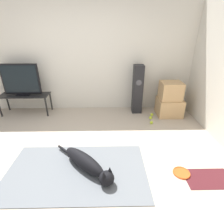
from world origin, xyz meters
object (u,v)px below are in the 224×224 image
at_px(dog, 87,164).
at_px(tennis_ball_near_speaker, 151,123).
at_px(floor_speaker, 138,90).
at_px(cardboard_box_lower, 169,107).
at_px(frisbee, 181,173).
at_px(tennis_ball_by_boxes, 152,115).
at_px(tv_stand, 25,97).
at_px(cardboard_box_upper, 171,91).
at_px(tv, 21,80).
at_px(tennis_ball_loose_on_carpet, 150,118).

xyz_separation_m(dog, tennis_ball_near_speaker, (1.21, 1.33, -0.10)).
bearing_deg(floor_speaker, cardboard_box_lower, -14.09).
relative_size(frisbee, tennis_ball_by_boxes, 3.58).
xyz_separation_m(tv_stand, tennis_ball_near_speaker, (2.85, -0.60, -0.37)).
bearing_deg(frisbee, floor_speaker, 99.76).
relative_size(cardboard_box_upper, tennis_ball_by_boxes, 6.94).
relative_size(dog, tv, 1.11).
distance_m(cardboard_box_upper, tv_stand, 3.33).
xyz_separation_m(frisbee, tennis_ball_near_speaker, (-0.11, 1.41, 0.02)).
height_order(frisbee, cardboard_box_upper, cardboard_box_upper).
bearing_deg(cardboard_box_lower, tennis_ball_by_boxes, -171.66).
xyz_separation_m(cardboard_box_upper, tennis_ball_near_speaker, (-0.48, -0.44, -0.56)).
height_order(tv, tennis_ball_loose_on_carpet, tv).
relative_size(dog, tennis_ball_by_boxes, 13.91).
xyz_separation_m(tv, tennis_ball_near_speaker, (2.85, -0.60, -0.77)).
height_order(dog, tv_stand, tv_stand).
bearing_deg(tennis_ball_by_boxes, tennis_ball_loose_on_carpet, -113.09).
bearing_deg(tv_stand, tv, 90.00).
distance_m(tv, tennis_ball_loose_on_carpet, 3.00).
bearing_deg(cardboard_box_lower, dog, -134.09).
bearing_deg(cardboard_box_upper, tv_stand, 177.32).
relative_size(dog, tv_stand, 0.83).
distance_m(cardboard_box_upper, floor_speaker, 0.73).
height_order(tv_stand, tennis_ball_near_speaker, tv_stand).
bearing_deg(tennis_ball_near_speaker, tennis_ball_by_boxes, 75.75).
xyz_separation_m(floor_speaker, tv, (-2.61, -0.02, 0.25)).
relative_size(cardboard_box_upper, tv_stand, 0.41).
bearing_deg(cardboard_box_upper, frisbee, -101.17).
relative_size(frisbee, tv_stand, 0.21).
distance_m(tv_stand, tennis_ball_by_boxes, 2.97).
relative_size(tv_stand, tennis_ball_loose_on_carpet, 16.84).
xyz_separation_m(dog, cardboard_box_lower, (1.70, 1.76, 0.07)).
relative_size(cardboard_box_upper, floor_speaker, 0.41).
bearing_deg(tennis_ball_near_speaker, cardboard_box_lower, 41.29).
distance_m(cardboard_box_lower, tv, 3.40).
bearing_deg(tv, floor_speaker, 0.36).
height_order(floor_speaker, tennis_ball_near_speaker, floor_speaker).
relative_size(tv, tennis_ball_by_boxes, 12.49).
relative_size(cardboard_box_upper, tv, 0.56).
bearing_deg(floor_speaker, tennis_ball_by_boxes, -36.12).
relative_size(tennis_ball_near_speaker, tennis_ball_loose_on_carpet, 1.00).
relative_size(tv, tennis_ball_near_speaker, 12.49).
xyz_separation_m(tv, tennis_ball_by_boxes, (2.94, -0.22, -0.77)).
bearing_deg(dog, cardboard_box_lower, 45.91).
height_order(cardboard_box_lower, cardboard_box_upper, cardboard_box_upper).
height_order(floor_speaker, tv_stand, floor_speaker).
height_order(cardboard_box_lower, tv, tv).
bearing_deg(tv_stand, dog, -49.62).
height_order(floor_speaker, tennis_ball_loose_on_carpet, floor_speaker).
distance_m(frisbee, tv_stand, 3.59).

